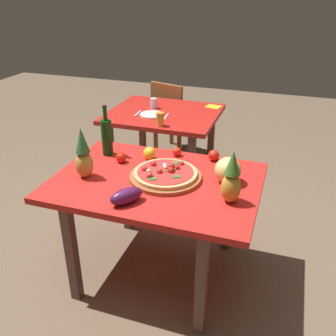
{
  "coord_description": "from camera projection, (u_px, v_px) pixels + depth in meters",
  "views": [
    {
      "loc": [
        0.73,
        -1.94,
        1.85
      ],
      "look_at": [
        0.05,
        0.08,
        0.78
      ],
      "focal_mm": 40.2,
      "sensor_mm": 36.0,
      "label": 1
    }
  ],
  "objects": [
    {
      "name": "eggplant",
      "position": [
        126.0,
        196.0,
        2.08
      ],
      "size": [
        0.19,
        0.21,
        0.09
      ],
      "primitive_type": "ellipsoid",
      "rotation": [
        0.0,
        0.0,
        0.93
      ],
      "color": "#4E1846",
      "rests_on": "display_table"
    },
    {
      "name": "bell_pepper",
      "position": [
        149.0,
        153.0,
        2.6
      ],
      "size": [
        0.08,
        0.08,
        0.09
      ],
      "primitive_type": "ellipsoid",
      "color": "yellow",
      "rests_on": "display_table"
    },
    {
      "name": "tomato_beside_pepper",
      "position": [
        121.0,
        157.0,
        2.55
      ],
      "size": [
        0.07,
        0.07,
        0.07
      ],
      "primitive_type": "sphere",
      "color": "red",
      "rests_on": "display_table"
    },
    {
      "name": "tomato_at_corner",
      "position": [
        214.0,
        155.0,
        2.58
      ],
      "size": [
        0.08,
        0.08,
        0.08
      ],
      "primitive_type": "sphere",
      "color": "red",
      "rests_on": "display_table"
    },
    {
      "name": "fork_utensil",
      "position": [
        138.0,
        114.0,
        3.49
      ],
      "size": [
        0.03,
        0.18,
        0.01
      ],
      "primitive_type": "cube",
      "rotation": [
        0.0,
        0.0,
        0.06
      ],
      "color": "silver",
      "rests_on": "background_table"
    },
    {
      "name": "dining_chair",
      "position": [
        172.0,
        114.0,
        4.25
      ],
      "size": [
        0.5,
        0.5,
        0.85
      ],
      "rotation": [
        0.0,
        0.0,
        2.86
      ],
      "color": "#96542D",
      "rests_on": "ground_plane"
    },
    {
      "name": "napkin_folded",
      "position": [
        213.0,
        107.0,
        3.68
      ],
      "size": [
        0.16,
        0.14,
        0.01
      ],
      "primitive_type": "cube",
      "rotation": [
        0.0,
        0.0,
        -0.17
      ],
      "color": "yellow",
      "rests_on": "background_table"
    },
    {
      "name": "pizza",
      "position": [
        165.0,
        173.0,
        2.34
      ],
      "size": [
        0.4,
        0.4,
        0.06
      ],
      "color": "#E7A566",
      "rests_on": "pizza_board"
    },
    {
      "name": "display_table",
      "position": [
        157.0,
        191.0,
        2.39
      ],
      "size": [
        1.28,
        0.91,
        0.73
      ],
      "color": "brown",
      "rests_on": "ground_plane"
    },
    {
      "name": "melon",
      "position": [
        228.0,
        170.0,
        2.28
      ],
      "size": [
        0.16,
        0.16,
        0.16
      ],
      "primitive_type": "sphere",
      "color": "#E3CD72",
      "rests_on": "display_table"
    },
    {
      "name": "pineapple_left",
      "position": [
        83.0,
        156.0,
        2.32
      ],
      "size": [
        0.11,
        0.11,
        0.33
      ],
      "color": "#B69438",
      "rests_on": "display_table"
    },
    {
      "name": "drinking_glass_juice",
      "position": [
        160.0,
        119.0,
        3.18
      ],
      "size": [
        0.07,
        0.07,
        0.12
      ],
      "primitive_type": "cylinder",
      "color": "orange",
      "rests_on": "background_table"
    },
    {
      "name": "pineapple_right",
      "position": [
        231.0,
        180.0,
        2.05
      ],
      "size": [
        0.11,
        0.11,
        0.31
      ],
      "color": "#B78F30",
      "rests_on": "display_table"
    },
    {
      "name": "pizza_board",
      "position": [
        165.0,
        177.0,
        2.35
      ],
      "size": [
        0.45,
        0.45,
        0.02
      ],
      "primitive_type": "cylinder",
      "color": "#96542D",
      "rests_on": "display_table"
    },
    {
      "name": "wine_bottle",
      "position": [
        107.0,
        136.0,
        2.62
      ],
      "size": [
        0.08,
        0.08,
        0.36
      ],
      "color": "#0B3910",
      "rests_on": "display_table"
    },
    {
      "name": "ground_plane",
      "position": [
        158.0,
        269.0,
        2.68
      ],
      "size": [
        10.0,
        10.0,
        0.0
      ],
      "primitive_type": "plane",
      "color": "brown"
    },
    {
      "name": "background_table",
      "position": [
        164.0,
        122.0,
        3.59
      ],
      "size": [
        1.01,
        0.87,
        0.73
      ],
      "color": "brown",
      "rests_on": "ground_plane"
    },
    {
      "name": "drinking_glass_water",
      "position": [
        154.0,
        103.0,
        3.63
      ],
      "size": [
        0.06,
        0.06,
        0.1
      ],
      "primitive_type": "cylinder",
      "color": "silver",
      "rests_on": "background_table"
    },
    {
      "name": "tomato_near_board",
      "position": [
        177.0,
        152.0,
        2.65
      ],
      "size": [
        0.06,
        0.06,
        0.06
      ],
      "primitive_type": "sphere",
      "color": "red",
      "rests_on": "display_table"
    },
    {
      "name": "dinner_plate",
      "position": [
        152.0,
        115.0,
        3.45
      ],
      "size": [
        0.22,
        0.22,
        0.02
      ],
      "primitive_type": "cylinder",
      "color": "white",
      "rests_on": "background_table"
    },
    {
      "name": "knife_utensil",
      "position": [
        166.0,
        117.0,
        3.41
      ],
      "size": [
        0.03,
        0.18,
        0.01
      ],
      "primitive_type": "cube",
      "rotation": [
        0.0,
        0.0,
        0.09
      ],
      "color": "silver",
      "rests_on": "background_table"
    }
  ]
}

